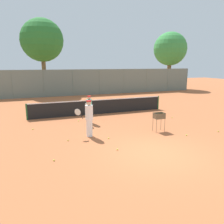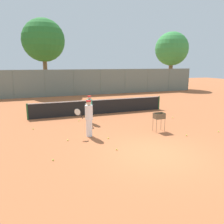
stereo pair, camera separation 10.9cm
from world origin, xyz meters
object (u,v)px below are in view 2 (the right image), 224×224
player_red_cap (89,109)px  tennis_net (100,106)px  player_white_outfit (89,118)px  ball_cart (159,117)px

player_red_cap → tennis_net: bearing=-177.0°
player_white_outfit → player_red_cap: bearing=-92.8°
player_white_outfit → player_red_cap: player_white_outfit is taller
tennis_net → player_white_outfit: size_ratio=5.42×
tennis_net → player_red_cap: 2.53m
player_white_outfit → tennis_net: bearing=-101.1°
tennis_net → ball_cart: size_ratio=9.82×
ball_cart → player_red_cap: bearing=135.6°
tennis_net → ball_cart: tennis_net is taller
tennis_net → player_white_outfit: 5.05m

